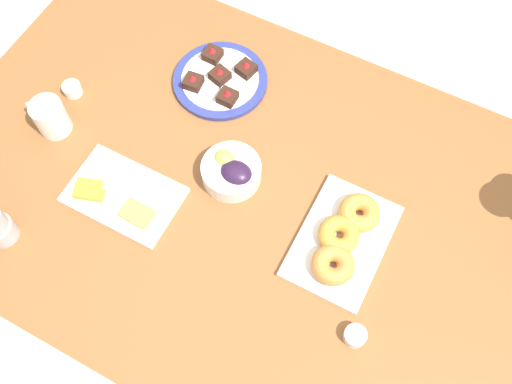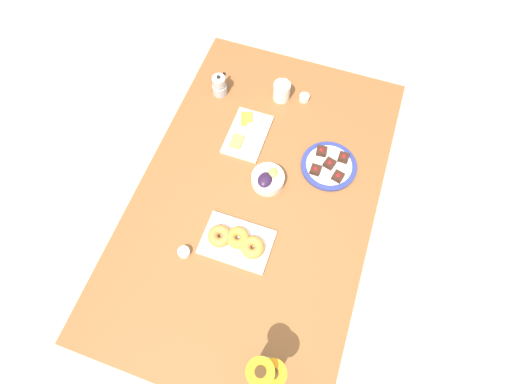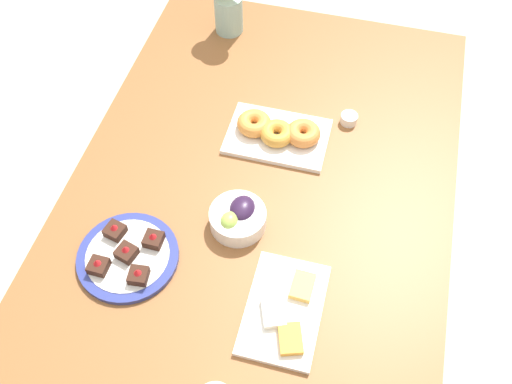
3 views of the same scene
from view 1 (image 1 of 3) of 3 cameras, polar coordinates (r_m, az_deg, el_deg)
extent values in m
plane|color=beige|center=(2.04, 0.00, -9.61)|extent=(6.00, 6.00, 0.00)
cube|color=brown|center=(1.36, 0.00, -1.10)|extent=(1.60, 1.00, 0.04)
cube|color=brown|center=(2.10, -12.47, 12.35)|extent=(0.07, 0.07, 0.70)
cylinder|color=white|center=(1.48, -19.84, 7.05)|extent=(0.08, 0.08, 0.09)
cylinder|color=brown|center=(1.45, -20.34, 7.91)|extent=(0.07, 0.07, 0.00)
torus|color=white|center=(1.51, -21.36, 7.75)|extent=(0.05, 0.01, 0.05)
cylinder|color=white|center=(1.35, -2.48, 2.02)|extent=(0.14, 0.14, 0.05)
ellipsoid|color=#2D1938|center=(1.32, -1.99, 1.87)|extent=(0.08, 0.06, 0.04)
ellipsoid|color=#9EC14C|center=(1.34, -3.16, 3.39)|extent=(0.05, 0.04, 0.04)
cube|color=white|center=(1.37, -13.07, -0.30)|extent=(0.26, 0.17, 0.01)
cube|color=#EFB74C|center=(1.33, -11.79, -2.14)|extent=(0.07, 0.05, 0.02)
cube|color=white|center=(1.37, -13.43, 0.99)|extent=(0.08, 0.07, 0.02)
cube|color=orange|center=(1.38, -16.24, 0.20)|extent=(0.08, 0.07, 0.02)
cube|color=white|center=(1.31, 8.59, -4.89)|extent=(0.19, 0.28, 0.01)
torus|color=orange|center=(1.31, 10.29, -2.06)|extent=(0.13, 0.13, 0.04)
torus|color=gold|center=(1.28, 8.28, -4.26)|extent=(0.12, 0.12, 0.04)
torus|color=orange|center=(1.26, 7.71, -7.22)|extent=(0.12, 0.12, 0.04)
cylinder|color=white|center=(1.24, 9.87, -13.99)|extent=(0.05, 0.05, 0.03)
cylinder|color=#C68923|center=(1.23, 9.94, -13.89)|extent=(0.04, 0.04, 0.01)
cylinder|color=white|center=(1.56, -17.90, 9.77)|extent=(0.05, 0.05, 0.03)
cylinder|color=maroon|center=(1.55, -18.00, 9.98)|extent=(0.04, 0.04, 0.01)
cylinder|color=navy|center=(1.51, -3.59, 11.08)|extent=(0.25, 0.25, 0.01)
cylinder|color=white|center=(1.51, -3.60, 11.13)|extent=(0.20, 0.20, 0.01)
cube|color=#381E14|center=(1.46, -2.88, 9.46)|extent=(0.04, 0.04, 0.02)
cone|color=red|center=(1.44, -2.91, 9.90)|extent=(0.02, 0.02, 0.01)
cube|color=#381E14|center=(1.49, -6.30, 10.88)|extent=(0.05, 0.05, 0.02)
cone|color=red|center=(1.47, -6.38, 11.32)|extent=(0.02, 0.02, 0.01)
cube|color=#381E14|center=(1.51, -1.00, 12.22)|extent=(0.05, 0.05, 0.02)
cone|color=red|center=(1.49, -1.01, 12.67)|extent=(0.02, 0.02, 0.01)
cube|color=#381E14|center=(1.54, -4.37, 13.55)|extent=(0.04, 0.04, 0.02)
cone|color=red|center=(1.53, -4.42, 14.00)|extent=(0.02, 0.02, 0.01)
cube|color=#381E14|center=(1.50, -3.64, 11.57)|extent=(0.05, 0.05, 0.02)
cone|color=red|center=(1.48, -3.68, 12.01)|extent=(0.02, 0.02, 0.01)
cylinder|color=#B7B7BC|center=(1.41, -24.20, -3.50)|extent=(0.07, 0.07, 0.05)
camera|label=2|loc=(0.91, 97.96, 38.20)|focal=28.00mm
camera|label=3|loc=(1.11, -68.01, 38.02)|focal=40.00mm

